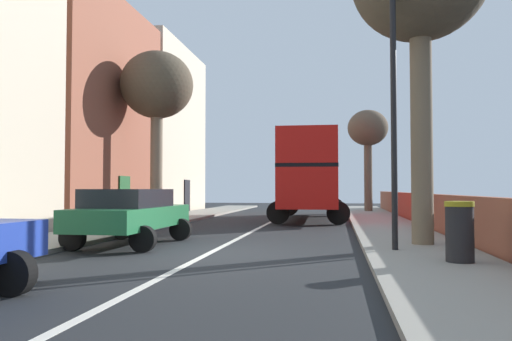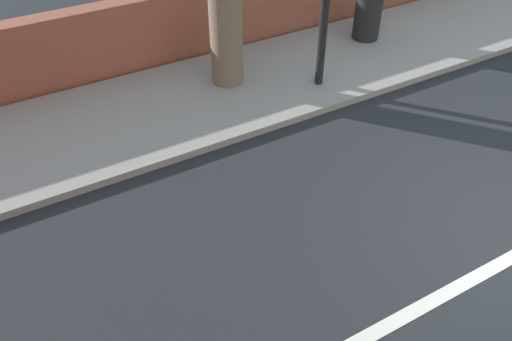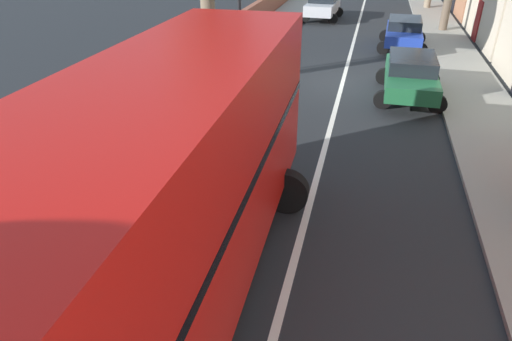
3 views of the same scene
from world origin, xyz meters
The scene contains 10 objects.
ground_plane centered at (0.00, 0.00, 0.00)m, with size 84.00×84.00×0.00m, color black.
road_centre_line centered at (0.00, 0.00, 0.00)m, with size 0.16×54.00×0.01m, color silver.
sidewalk_left centered at (-4.90, 0.00, 0.06)m, with size 2.60×60.00×0.12m, color gray.
sidewalk_right centered at (4.90, 0.00, 0.06)m, with size 2.60×60.00×0.12m, color gray.
boundary_wall_right centered at (6.45, 0.00, 0.67)m, with size 0.36×54.00×1.33m, color brown.
double_decker_bus centered at (1.70, 13.24, 2.35)m, with size 3.71×10.18×4.06m.
parked_car_blue_left_0 centered at (-2.50, -6.63, 0.88)m, with size 2.52×4.52×1.50m.
parked_car_green_left_1 centered at (-2.50, 1.06, 0.88)m, with size 2.49×4.61×1.51m.
parked_car_silver_right_2 centered at (2.50, -13.74, 0.94)m, with size 2.63×4.44×1.63m.
litter_bin_right centered at (5.30, -1.61, 0.71)m, with size 0.55×0.55×1.16m.
Camera 3 is at (-0.95, 18.24, 5.75)m, focal length 31.62 mm.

